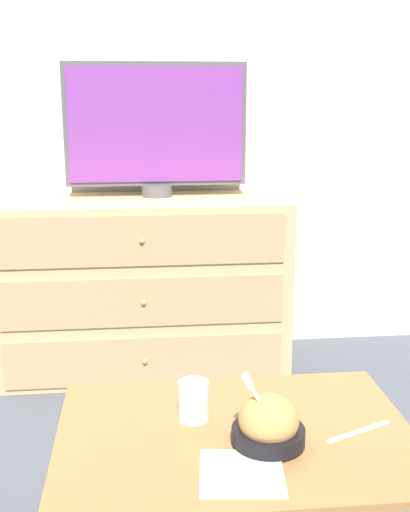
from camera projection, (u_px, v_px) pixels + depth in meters
name	position (u px, v px, depth m)	size (l,w,h in m)	color
ground_plane	(144.00, 345.00, 3.34)	(12.00, 12.00, 0.00)	#474C56
wall_back	(138.00, 88.00, 3.04)	(12.00, 0.05, 2.60)	silver
dresser	(143.00, 286.00, 2.97)	(1.32, 0.50, 0.81)	tan
tv	(156.00, 128.00, 2.90)	(0.82, 0.14, 0.60)	#515156
coffee_table	(236.00, 458.00, 1.57)	(0.87, 0.62, 0.48)	#9E6B3D
takeout_bowl	(268.00, 425.00, 1.49)	(0.17, 0.17, 0.18)	black
drink_cup	(194.00, 403.00, 1.61)	(0.08, 0.08, 0.10)	beige
napkin	(242.00, 473.00, 1.38)	(0.20, 0.20, 0.00)	silver
knife	(359.00, 431.00, 1.55)	(0.18, 0.09, 0.01)	white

